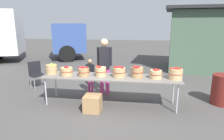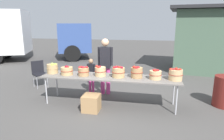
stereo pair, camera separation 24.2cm
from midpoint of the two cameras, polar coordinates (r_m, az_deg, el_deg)
name	(u,v)px [view 1 (the left image)]	position (r m, az deg, el deg)	size (l,w,h in m)	color
ground_plane	(110,104)	(5.28, -1.83, -9.78)	(40.00, 40.00, 0.00)	#474442
market_table	(110,78)	(5.04, -1.89, -2.25)	(3.50, 0.76, 0.75)	slate
apple_basket_green_0	(52,69)	(5.53, -18.25, 0.30)	(0.31, 0.31, 0.29)	tan
apple_basket_red_0	(67,71)	(5.28, -14.25, -0.34)	(0.33, 0.33, 0.26)	tan
apple_basket_red_1	(84,71)	(5.11, -9.51, -0.42)	(0.29, 0.29, 0.26)	#A87F51
apple_basket_red_2	(101,71)	(5.06, -4.71, -0.33)	(0.30, 0.30, 0.28)	tan
apple_basket_red_3	(119,72)	(4.94, 0.63, -0.55)	(0.33, 0.33, 0.30)	tan
apple_basket_red_4	(137,72)	(4.95, 5.91, -0.52)	(0.30, 0.30, 0.32)	#A87F51
apple_basket_red_5	(156,74)	(4.91, 11.20, -1.10)	(0.30, 0.30, 0.26)	tan
apple_basket_red_6	(176,74)	(4.96, 16.63, -1.00)	(0.34, 0.34, 0.31)	tan
vendor_adult	(104,62)	(5.74, -3.39, 2.28)	(0.43, 0.26, 1.65)	#CC3F8C
child_customer	(90,73)	(5.90, -7.46, -1.00)	(0.27, 0.18, 1.05)	#CC3F8C
box_truck	(1,34)	(12.41, -29.99, 8.95)	(7.94, 4.89, 2.75)	white
food_kiosk	(206,39)	(9.70, 24.78, 8.12)	(3.84, 3.33, 2.74)	#47604C
folding_chair	(36,73)	(6.92, -22.00, -0.69)	(0.56, 0.56, 0.86)	black
trash_barrel	(223,90)	(5.84, 28.37, -5.02)	(0.56, 0.56, 0.79)	maroon
produce_crate	(93,103)	(4.84, -7.05, -9.53)	(0.40, 0.40, 0.40)	#A87F51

